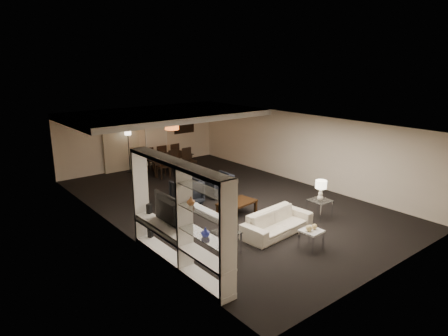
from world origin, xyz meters
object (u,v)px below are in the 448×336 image
object	(u,v)px
table_lamp_left	(226,220)
chair_nr	(190,161)
television	(164,211)
chair_fr	(172,155)
side_table_right	(319,209)
sofa	(277,222)
armchair_right	(217,185)
chair_nl	(163,165)
chair_fm	(160,157)
dining_table	(168,164)
vase_blue	(205,232)
armchair_left	(187,192)
pendant_light	(172,126)
floor_lamp	(129,151)
coffee_table	(237,208)
vase_amber	(191,201)
chair_fl	(147,159)
floor_speaker	(150,223)
marble_table	(311,239)
table_lamp_right	(321,190)
side_table_left	(226,242)
chair_nm	(177,163)

from	to	relation	value
table_lamp_left	chair_nr	size ratio (longest dim) A/B	0.59
television	chair_fr	xyz separation A→B (m)	(4.32, 6.76, -0.60)
side_table_right	sofa	bearing A→B (deg)	180.00
armchair_right	chair_nl	bearing A→B (deg)	-80.30
chair_fm	dining_table	bearing A→B (deg)	90.37
armchair_right	vase_blue	distance (m)	5.50
armchair_left	pendant_light	bearing A→B (deg)	-113.85
armchair_left	table_lamp_left	distance (m)	3.51
sofa	armchair_left	distance (m)	3.36
pendant_light	chair_fr	world-z (taller)	pendant_light
pendant_light	floor_lamp	distance (m)	2.17
pendant_light	chair_fm	distance (m)	1.92
coffee_table	armchair_left	bearing A→B (deg)	109.44
side_table_right	table_lamp_left	distance (m)	3.44
television	chair_nr	world-z (taller)	television
television	vase_amber	bearing A→B (deg)	178.46
table_lamp_left	floor_lamp	xyz separation A→B (m)	(1.35, 7.78, 0.05)
chair_nr	side_table_right	bearing A→B (deg)	-91.19
chair_nr	pendant_light	bearing A→B (deg)	174.35
chair_fr	pendant_light	bearing A→B (deg)	53.88
coffee_table	floor_lamp	distance (m)	6.23
chair_fl	television	bearing A→B (deg)	67.56
armchair_right	vase_amber	xyz separation A→B (m)	(-3.50, -3.69, 1.27)
floor_speaker	chair_nr	size ratio (longest dim) A/B	1.00
coffee_table	chair_nl	xyz separation A→B (m)	(0.25, 4.58, 0.29)
table_lamp_left	floor_speaker	size ratio (longest dim) A/B	0.59
marble_table	armchair_left	bearing A→B (deg)	97.77
side_table_right	vase_amber	world-z (taller)	vase_amber
floor_speaker	dining_table	world-z (taller)	floor_speaker
chair_nr	chair_fm	world-z (taller)	same
table_lamp_right	sofa	bearing A→B (deg)	180.00
side_table_left	chair_fm	distance (m)	7.91
chair_nl	pendant_light	bearing A→B (deg)	5.16
television	sofa	bearing A→B (deg)	-104.10
side_table_right	table_lamp_left	bearing A→B (deg)	180.00
marble_table	vase_blue	world-z (taller)	vase_blue
coffee_table	side_table_left	size ratio (longest dim) A/B	2.00
table_lamp_right	dining_table	size ratio (longest dim) A/B	0.31
sofa	television	world-z (taller)	television
pendant_light	armchair_left	world-z (taller)	pendant_light
marble_table	chair_nr	size ratio (longest dim) A/B	0.47
armchair_left	table_lamp_left	world-z (taller)	table_lamp_left
vase_blue	floor_speaker	xyz separation A→B (m)	(0.11, 2.46, -0.66)
coffee_table	table_lamp_right	bearing A→B (deg)	-43.26
vase_blue	chair_nr	size ratio (longest dim) A/B	0.18
marble_table	floor_lamp	bearing A→B (deg)	92.24
sofa	chair_nm	size ratio (longest dim) A/B	2.08
dining_table	table_lamp_left	bearing A→B (deg)	-113.96
vase_amber	floor_lamp	xyz separation A→B (m)	(2.55, 8.17, -0.78)
vase_amber	floor_lamp	world-z (taller)	vase_amber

